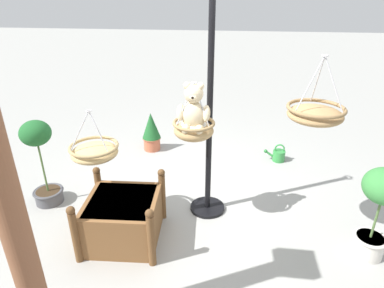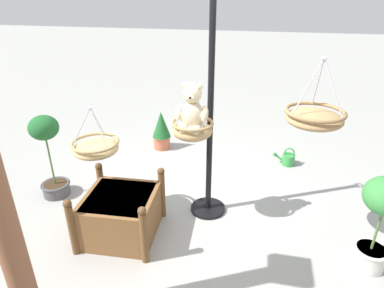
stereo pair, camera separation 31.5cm
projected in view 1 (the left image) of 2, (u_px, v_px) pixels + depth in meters
ground_plane at (191, 207)px, 4.30m from camera, size 40.00×40.00×0.00m
display_pole_central at (209, 153)px, 3.93m from camera, size 0.44×0.44×2.57m
hanging_basket_with_teddy at (194, 129)px, 3.54m from camera, size 0.46×0.46×0.63m
teddy_bear at (194, 110)px, 3.43m from camera, size 0.35×0.31×0.51m
hanging_basket_left_high at (315, 113)px, 3.17m from camera, size 0.56×0.56×0.65m
hanging_basket_right_low at (94, 151)px, 3.62m from camera, size 0.54×0.54×0.58m
greenhouse_pillar_far_back at (8, 206)px, 2.13m from camera, size 0.37×0.37×2.74m
wooden_planter_box at (123, 217)px, 3.68m from camera, size 0.91×0.91×0.68m
potted_plant_flowering_red at (380, 205)px, 3.28m from camera, size 0.43×0.43×1.04m
potted_plant_tall_leafy at (41, 159)px, 4.15m from camera, size 0.39×0.39×1.16m
potted_plant_bushy_green at (151, 131)px, 5.71m from camera, size 0.32×0.32×0.68m
watering_can at (278, 155)px, 5.43m from camera, size 0.35×0.20×0.30m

